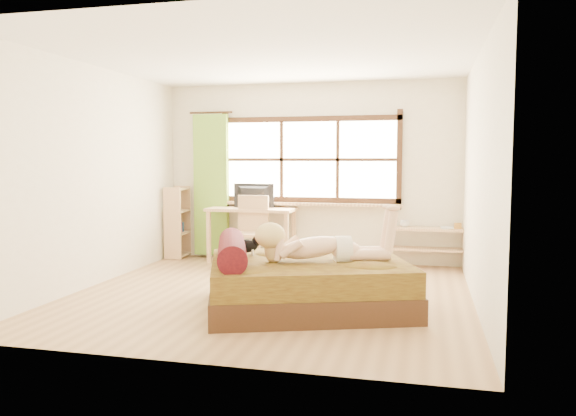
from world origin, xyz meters
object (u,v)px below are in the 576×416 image
(desk, at_px, (252,215))
(chair, at_px, (251,227))
(bed, at_px, (303,282))
(kitten, at_px, (245,244))
(pipe_shelf, at_px, (427,238))
(woman, at_px, (321,232))
(bookshelf, at_px, (178,222))

(desk, bearing_deg, chair, -73.99)
(bed, distance_m, desk, 2.78)
(kitten, relative_size, pipe_shelf, 0.26)
(woman, height_order, kitten, woman)
(desk, relative_size, chair, 1.28)
(desk, distance_m, chair, 0.40)
(kitten, bearing_deg, bed, -29.58)
(woman, distance_m, desk, 2.87)
(woman, distance_m, kitten, 0.90)
(desk, height_order, chair, chair)
(kitten, bearing_deg, pipe_shelf, 31.46)
(chair, height_order, bookshelf, bookshelf)
(desk, xyz_separation_m, chair, (0.10, -0.36, -0.14))
(chair, bearing_deg, desk, 106.01)
(bed, relative_size, pipe_shelf, 2.12)
(desk, bearing_deg, pipe_shelf, 2.91)
(bed, bearing_deg, woman, -29.19)
(bed, xyz_separation_m, woman, (0.20, -0.03, 0.54))
(kitten, bearing_deg, bookshelf, 109.02)
(desk, distance_m, pipe_shelf, 2.60)
(chair, distance_m, bookshelf, 1.41)
(bed, distance_m, bookshelf, 3.58)
(bed, xyz_separation_m, desk, (-1.32, 2.41, 0.44))
(chair, bearing_deg, pipe_shelf, 11.10)
(bed, distance_m, pipe_shelf, 2.83)
(bookshelf, bearing_deg, bed, -47.82)
(bookshelf, bearing_deg, kitten, -55.09)
(kitten, xyz_separation_m, chair, (-0.54, 1.93, -0.06))
(kitten, distance_m, desk, 2.38)
(chair, relative_size, pipe_shelf, 0.89)
(pipe_shelf, distance_m, bookshelf, 3.83)
(bed, height_order, chair, chair)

